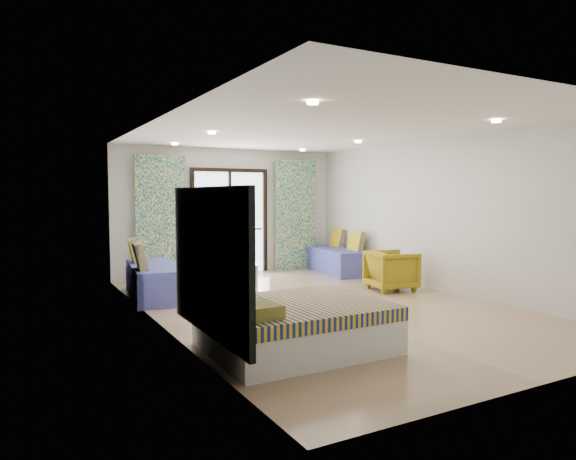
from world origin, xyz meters
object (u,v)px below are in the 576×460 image
daybed_left (153,279)px  coffee_table (242,266)px  bed (294,325)px  armchair (392,268)px  daybed_right (337,259)px

daybed_left → coffee_table: daybed_left is taller
bed → armchair: bearing=34.4°
daybed_right → armchair: daybed_right is taller
daybed_right → daybed_left: bearing=-161.7°
bed → daybed_left: 3.71m
coffee_table → armchair: size_ratio=0.93×
bed → daybed_left: bearing=99.9°
armchair → bed: bearing=134.6°
bed → daybed_left: size_ratio=0.93×
bed → armchair: 3.97m
daybed_left → armchair: daybed_left is taller
bed → armchair: size_ratio=2.43×
daybed_right → armchair: size_ratio=2.53×
bed → armchair: (3.28, 2.24, 0.12)m
daybed_left → daybed_right: size_ratio=1.03×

